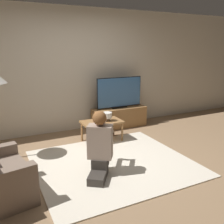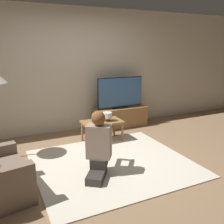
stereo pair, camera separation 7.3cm
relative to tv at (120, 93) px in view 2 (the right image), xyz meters
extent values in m
plane|color=#896B4C|center=(-0.96, -1.61, -0.81)|extent=(10.00, 10.00, 0.00)
cube|color=beige|center=(-0.96, 0.32, 0.49)|extent=(10.00, 0.06, 2.60)
cube|color=beige|center=(-0.96, -1.61, -0.80)|extent=(2.37, 2.13, 0.02)
cube|color=olive|center=(0.00, 0.00, -0.58)|extent=(1.26, 0.36, 0.46)
cube|color=black|center=(0.00, 0.00, -0.33)|extent=(0.37, 0.08, 0.04)
cube|color=black|center=(0.00, 0.00, 0.01)|extent=(1.08, 0.03, 0.67)
cube|color=#38669E|center=(0.00, 0.00, 0.01)|extent=(1.05, 0.04, 0.64)
cube|color=olive|center=(-0.72, -0.63, -0.42)|extent=(0.77, 0.46, 0.04)
cylinder|color=olive|center=(-1.07, -0.82, -0.62)|extent=(0.04, 0.04, 0.37)
cylinder|color=olive|center=(-0.37, -0.82, -0.62)|extent=(0.04, 0.04, 0.37)
cylinder|color=olive|center=(-1.07, -0.44, -0.62)|extent=(0.04, 0.04, 0.37)
cylinder|color=olive|center=(-0.37, -0.44, -0.62)|extent=(0.04, 0.04, 0.37)
cube|color=#332D28|center=(-1.38, -1.97, -0.73)|extent=(0.43, 0.48, 0.11)
cube|color=#332D28|center=(-1.28, -1.83, -0.61)|extent=(0.32, 0.32, 0.14)
cube|color=gray|center=(-1.28, -1.83, -0.30)|extent=(0.39, 0.36, 0.48)
sphere|color=#DBAD8E|center=(-1.28, -1.83, 0.04)|extent=(0.19, 0.19, 0.19)
sphere|color=brown|center=(-1.29, -1.85, 0.05)|extent=(0.20, 0.20, 0.20)
cube|color=black|center=(-1.07, -1.53, -0.28)|extent=(0.13, 0.11, 0.04)
cylinder|color=gray|center=(-1.06, -1.69, -0.28)|extent=(0.23, 0.29, 0.07)
cylinder|color=gray|center=(-1.22, -1.57, -0.28)|extent=(0.23, 0.29, 0.07)
cylinder|color=#4C3823|center=(-0.62, -0.67, -0.37)|extent=(0.10, 0.10, 0.06)
cylinder|color=silver|center=(-0.62, -0.67, -0.28)|extent=(0.18, 0.18, 0.11)
camera|label=1|loc=(-2.59, -4.84, 0.99)|focal=40.00mm
camera|label=2|loc=(-2.53, -4.87, 0.99)|focal=40.00mm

